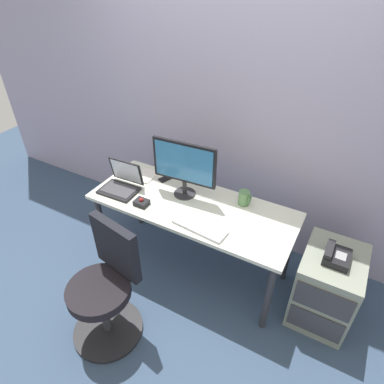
% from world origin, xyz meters
% --- Properties ---
extents(ground_plane, '(8.00, 8.00, 0.00)m').
position_xyz_m(ground_plane, '(0.00, 0.00, 0.00)').
color(ground_plane, '#344861').
extents(back_wall, '(6.00, 0.10, 2.80)m').
position_xyz_m(back_wall, '(0.00, 0.68, 1.40)').
color(back_wall, '#A199B4').
rests_on(back_wall, ground).
extents(desk, '(1.66, 0.66, 0.72)m').
position_xyz_m(desk, '(0.00, 0.00, 0.64)').
color(desk, silver).
rests_on(desk, ground).
extents(file_cabinet, '(0.42, 0.53, 0.62)m').
position_xyz_m(file_cabinet, '(1.12, 0.06, 0.31)').
color(file_cabinet, gray).
rests_on(file_cabinet, ground).
extents(desk_phone, '(0.17, 0.20, 0.09)m').
position_xyz_m(desk_phone, '(1.11, 0.05, 0.65)').
color(desk_phone, black).
rests_on(desk_phone, file_cabinet).
extents(office_chair, '(0.52, 0.52, 0.95)m').
position_xyz_m(office_chair, '(-0.23, -0.82, 0.43)').
color(office_chair, black).
rests_on(office_chair, ground).
extents(monitor_main, '(0.53, 0.18, 0.48)m').
position_xyz_m(monitor_main, '(-0.12, 0.09, 0.99)').
color(monitor_main, '#262628').
rests_on(monitor_main, desk).
extents(keyboard, '(0.42, 0.18, 0.03)m').
position_xyz_m(keyboard, '(0.19, -0.22, 0.73)').
color(keyboard, silver).
rests_on(keyboard, desk).
extents(laptop, '(0.32, 0.27, 0.24)m').
position_xyz_m(laptop, '(-0.62, -0.10, 0.77)').
color(laptop, black).
rests_on(laptop, desk).
extents(trackball_mouse, '(0.11, 0.09, 0.07)m').
position_xyz_m(trackball_mouse, '(-0.35, -0.20, 0.74)').
color(trackball_mouse, black).
rests_on(trackball_mouse, desk).
extents(coffee_mug, '(0.10, 0.09, 0.12)m').
position_xyz_m(coffee_mug, '(0.36, 0.20, 0.78)').
color(coffee_mug, '#4E7948').
rests_on(coffee_mug, desk).
extents(paper_notepad, '(0.16, 0.22, 0.01)m').
position_xyz_m(paper_notepad, '(-0.55, 0.15, 0.72)').
color(paper_notepad, white).
rests_on(paper_notepad, desk).
extents(cell_phone, '(0.11, 0.16, 0.01)m').
position_xyz_m(cell_phone, '(-0.38, 0.21, 0.72)').
color(cell_phone, black).
rests_on(cell_phone, desk).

